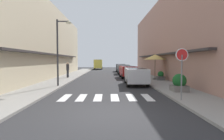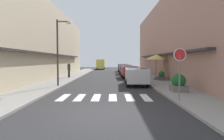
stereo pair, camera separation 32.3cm
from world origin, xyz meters
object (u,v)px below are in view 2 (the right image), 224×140
object	(u,v)px
parked_car_near	(136,75)
delivery_van	(101,63)
parked_car_mid	(129,70)
parked_car_far	(125,68)
round_street_sign	(180,60)
parked_car_distant	(123,67)
planter_midblock	(161,76)
pedestrian_walking_near	(69,69)
cafe_umbrella	(156,57)
planter_corner	(178,83)
street_lamp	(60,45)

from	to	relation	value
parked_car_near	delivery_van	bearing A→B (deg)	98.94
parked_car_mid	parked_car_far	bearing A→B (deg)	90.00
parked_car_mid	round_street_sign	world-z (taller)	round_street_sign
parked_car_far	parked_car_distant	size ratio (longest dim) A/B	1.05
planter_midblock	delivery_van	bearing A→B (deg)	105.77
planter_midblock	pedestrian_walking_near	distance (m)	10.77
cafe_umbrella	pedestrian_walking_near	distance (m)	10.24
parked_car_near	round_street_sign	distance (m)	7.16
delivery_van	planter_corner	xyz separation A→B (m)	(7.15, -35.06, -0.76)
round_street_sign	pedestrian_walking_near	bearing A→B (deg)	122.78
cafe_umbrella	delivery_van	bearing A→B (deg)	105.61
pedestrian_walking_near	parked_car_distant	bearing A→B (deg)	81.00
parked_car_far	delivery_van	world-z (taller)	delivery_van
delivery_van	round_street_sign	xyz separation A→B (m)	(6.21, -37.88, 0.73)
parked_car_near	pedestrian_walking_near	bearing A→B (deg)	138.61
parked_car_far	planter_corner	world-z (taller)	parked_car_far
delivery_van	planter_midblock	size ratio (longest dim) A/B	5.88
parked_car_near	parked_car_mid	distance (m)	6.95
street_lamp	cafe_umbrella	distance (m)	10.35
parked_car_mid	planter_midblock	xyz separation A→B (m)	(3.01, -3.89, -0.39)
planter_corner	pedestrian_walking_near	world-z (taller)	pedestrian_walking_near
planter_corner	planter_midblock	distance (m)	7.21
delivery_van	planter_midblock	bearing A→B (deg)	-74.23
parked_car_near	delivery_van	distance (m)	31.34
parked_car_far	parked_car_distant	world-z (taller)	same
delivery_van	street_lamp	bearing A→B (deg)	-92.44
parked_car_far	parked_car_distant	xyz separation A→B (m)	(0.00, 6.91, -0.00)
pedestrian_walking_near	planter_corner	bearing A→B (deg)	-30.17
cafe_umbrella	parked_car_far	bearing A→B (deg)	105.06
parked_car_mid	parked_car_distant	size ratio (longest dim) A/B	1.04
parked_car_near	parked_car_distant	world-z (taller)	same
delivery_van	cafe_umbrella	distance (m)	27.95
street_lamp	cafe_umbrella	size ratio (longest dim) A/B	1.97
planter_corner	round_street_sign	bearing A→B (deg)	-108.52
round_street_sign	street_lamp	world-z (taller)	street_lamp
round_street_sign	delivery_van	bearing A→B (deg)	99.31
delivery_van	cafe_umbrella	world-z (taller)	cafe_umbrella
parked_car_far	cafe_umbrella	distance (m)	10.31
parked_car_distant	round_street_sign	world-z (taller)	round_street_sign
parked_car_distant	planter_corner	xyz separation A→B (m)	(2.28, -24.90, -0.27)
cafe_umbrella	planter_corner	distance (m)	8.37
delivery_van	parked_car_far	bearing A→B (deg)	-74.07
parked_car_far	planter_midblock	bearing A→B (deg)	-74.48
parked_car_near	planter_corner	world-z (taller)	parked_car_near
parked_car_far	street_lamp	xyz separation A→B (m)	(-6.24, -15.08, 2.42)
delivery_van	parked_car_distant	bearing A→B (deg)	-64.39
street_lamp	planter_corner	distance (m)	9.40
parked_car_mid	cafe_umbrella	size ratio (longest dim) A/B	1.64
cafe_umbrella	pedestrian_walking_near	bearing A→B (deg)	166.78
cafe_umbrella	street_lamp	bearing A→B (deg)	-149.47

